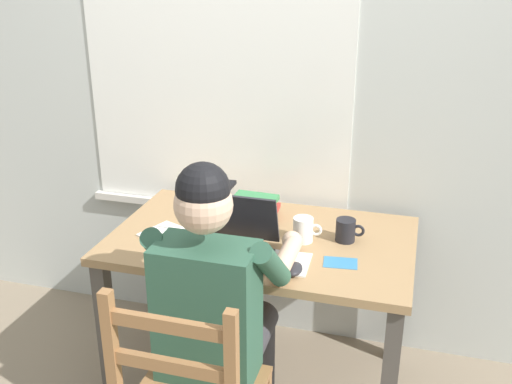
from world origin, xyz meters
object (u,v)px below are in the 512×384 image
(book_stack_main, at_px, (257,206))
(coffee_mug_white, at_px, (304,230))
(desk, at_px, (262,258))
(computer_mouse, at_px, (294,269))
(landscape_photo_print, at_px, (340,263))
(laptop, at_px, (231,242))
(seated_person, at_px, (218,302))
(coffee_mug_dark, at_px, (346,230))

(book_stack_main, bearing_deg, coffee_mug_white, -35.07)
(desk, height_order, computer_mouse, computer_mouse)
(computer_mouse, distance_m, landscape_photo_print, 0.20)
(desk, relative_size, book_stack_main, 6.15)
(laptop, xyz_separation_m, book_stack_main, (0.00, 0.36, 0.00))
(landscape_photo_print, bearing_deg, coffee_mug_white, 133.43)
(seated_person, bearing_deg, computer_mouse, 39.06)
(desk, distance_m, book_stack_main, 0.25)
(desk, xyz_separation_m, computer_mouse, (0.20, -0.27, 0.12))
(laptop, height_order, landscape_photo_print, laptop)
(laptop, xyz_separation_m, coffee_mug_dark, (0.42, 0.24, -0.01))
(desk, bearing_deg, laptop, -112.28)
(laptop, relative_size, landscape_photo_print, 2.54)
(seated_person, xyz_separation_m, computer_mouse, (0.24, 0.19, 0.07))
(coffee_mug_white, bearing_deg, computer_mouse, -85.45)
(computer_mouse, bearing_deg, desk, 126.67)
(coffee_mug_dark, xyz_separation_m, landscape_photo_print, (0.01, -0.20, -0.05))
(coffee_mug_white, distance_m, landscape_photo_print, 0.24)
(coffee_mug_dark, bearing_deg, computer_mouse, -114.40)
(computer_mouse, height_order, coffee_mug_dark, coffee_mug_dark)
(seated_person, relative_size, laptop, 3.81)
(seated_person, distance_m, landscape_photo_print, 0.51)
(seated_person, relative_size, computer_mouse, 12.57)
(coffee_mug_dark, bearing_deg, landscape_photo_print, -87.69)
(seated_person, bearing_deg, coffee_mug_dark, 53.40)
(coffee_mug_white, xyz_separation_m, landscape_photo_print, (0.18, -0.15, -0.05))
(computer_mouse, height_order, coffee_mug_white, coffee_mug_white)
(laptop, bearing_deg, seated_person, -82.27)
(desk, height_order, laptop, laptop)
(desk, distance_m, computer_mouse, 0.35)
(desk, distance_m, landscape_photo_print, 0.39)
(computer_mouse, bearing_deg, landscape_photo_print, 39.06)
(desk, bearing_deg, landscape_photo_print, -21.75)
(computer_mouse, distance_m, book_stack_main, 0.52)
(coffee_mug_dark, bearing_deg, desk, -170.61)
(coffee_mug_white, height_order, coffee_mug_dark, coffee_mug_white)
(coffee_mug_white, bearing_deg, seated_person, -114.73)
(coffee_mug_white, bearing_deg, laptop, -143.14)
(seated_person, height_order, computer_mouse, seated_person)
(coffee_mug_white, distance_m, book_stack_main, 0.30)
(computer_mouse, relative_size, book_stack_main, 0.49)
(computer_mouse, bearing_deg, book_stack_main, 121.12)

